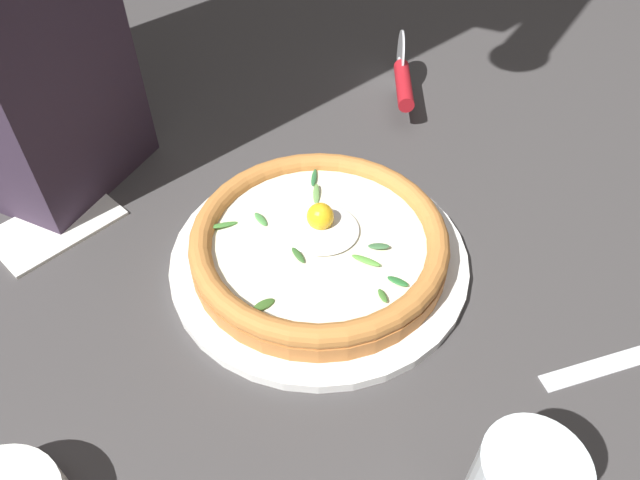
% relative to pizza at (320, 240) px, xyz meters
% --- Properties ---
extents(ground_plane, '(2.40, 2.40, 0.03)m').
position_rel_pizza_xyz_m(ground_plane, '(-0.04, 0.00, -0.05)').
color(ground_plane, '#3C3A3A').
rests_on(ground_plane, ground).
extents(pizza_plate, '(0.32, 0.32, 0.01)m').
position_rel_pizza_xyz_m(pizza_plate, '(-0.00, 0.00, -0.03)').
color(pizza_plate, white).
rests_on(pizza_plate, ground).
extents(pizza, '(0.27, 0.27, 0.05)m').
position_rel_pizza_xyz_m(pizza, '(0.00, 0.00, 0.00)').
color(pizza, '#BD7136').
rests_on(pizza, pizza_plate).
extents(pizza_cutter, '(0.07, 0.16, 0.08)m').
position_rel_pizza_xyz_m(pizza_cutter, '(0.01, -0.34, 0.01)').
color(pizza_cutter, silver).
rests_on(pizza_cutter, ground).
extents(folded_napkin, '(0.13, 0.16, 0.01)m').
position_rel_pizza_xyz_m(folded_napkin, '(0.31, 0.07, -0.03)').
color(folded_napkin, white).
rests_on(folded_napkin, ground).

